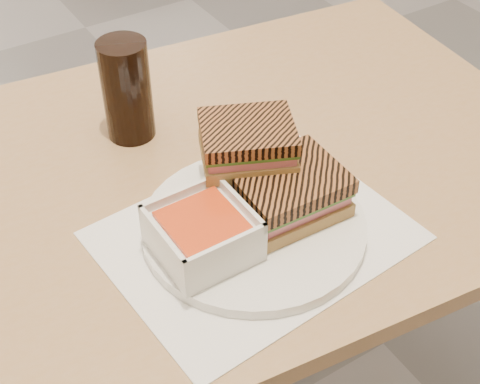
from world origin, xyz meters
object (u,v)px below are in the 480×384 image
cola_glass (127,90)px  plate (254,226)px  soup_bowl (203,235)px  main_table (168,237)px  panini_lower (288,192)px

cola_glass → plate: bearing=-81.5°
soup_bowl → cola_glass: 0.29m
soup_bowl → main_table: bearing=81.3°
main_table → panini_lower: (0.10, -0.16, 0.16)m
plate → cola_glass: (-0.04, 0.28, 0.07)m
plate → panini_lower: 0.06m
main_table → soup_bowl: (-0.02, -0.16, 0.16)m
main_table → soup_bowl: 0.23m
soup_bowl → plate: bearing=6.2°
panini_lower → soup_bowl: bearing=-177.3°
plate → cola_glass: 0.29m
plate → panini_lower: panini_lower is taller
cola_glass → main_table: bearing=-95.7°
plate → soup_bowl: (-0.08, -0.01, 0.03)m
main_table → cola_glass: 0.23m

